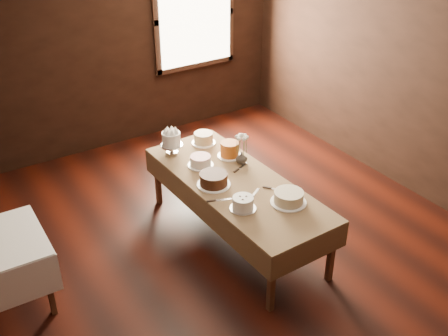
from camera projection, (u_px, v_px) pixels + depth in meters
The scene contains 19 objects.
floor at pixel (235, 258), 5.43m from camera, with size 5.00×6.00×0.01m, color black.
wall_back at pixel (106, 46), 6.91m from camera, with size 5.00×0.02×2.80m, color black.
wall_right at pixel (425, 78), 5.90m from camera, with size 0.02×6.00×2.80m, color black.
window at pixel (195, 17), 7.38m from camera, with size 1.10×0.05×1.30m, color #FFEABF.
display_table at pixel (236, 186), 5.41m from camera, with size 0.93×2.26×0.69m.
cake_meringue at pixel (171, 143), 5.84m from camera, with size 0.28×0.28×0.26m.
cake_speckled at pixel (204, 138), 6.07m from camera, with size 0.27×0.27×0.13m.
cake_lattice at pixel (201, 162), 5.63m from camera, with size 0.27×0.27×0.10m.
cake_caramel at pixel (230, 150), 5.79m from camera, with size 0.26×0.26×0.17m.
cake_chocolate at pixel (214, 180), 5.29m from camera, with size 0.36×0.36×0.13m.
cake_swirl at pixel (243, 204), 4.93m from camera, with size 0.27×0.27×0.13m.
cake_cream at pixel (289, 198), 5.02m from camera, with size 0.39×0.39×0.12m.
cake_server_a at pixel (256, 192), 5.21m from camera, with size 0.24×0.03×0.01m, color silver.
cake_server_b at pixel (279, 190), 5.24m from camera, with size 0.24×0.03×0.01m, color silver.
cake_server_c at pixel (214, 171), 5.55m from camera, with size 0.24×0.03×0.01m, color silver.
cake_server_d at pixel (243, 166), 5.65m from camera, with size 0.24×0.03×0.01m, color silver.
cake_server_e at pixel (224, 200), 5.09m from camera, with size 0.24×0.03×0.01m, color silver.
flower_vase at pixel (242, 158), 5.67m from camera, with size 0.12×0.12×0.13m, color #2D2823.
flower_bouquet at pixel (242, 142), 5.58m from camera, with size 0.14×0.14×0.20m, color white, non-canonical shape.
Camera 1 is at (-2.39, -3.51, 3.51)m, focal length 43.26 mm.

